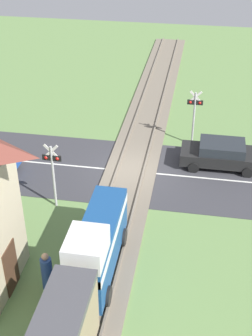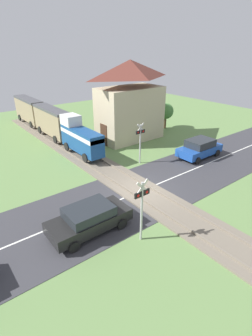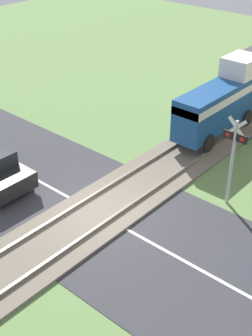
% 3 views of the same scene
% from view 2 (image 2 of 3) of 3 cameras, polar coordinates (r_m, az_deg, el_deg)
% --- Properties ---
extents(ground_plane, '(60.00, 60.00, 0.00)m').
position_cam_2_polar(ground_plane, '(17.95, 3.08, -5.15)').
color(ground_plane, '#66894C').
extents(road_surface, '(48.00, 6.40, 0.02)m').
position_cam_2_polar(road_surface, '(17.94, 3.08, -5.12)').
color(road_surface, '#38383D').
rests_on(road_surface, ground_plane).
extents(track_bed, '(2.80, 48.00, 0.24)m').
position_cam_2_polar(track_bed, '(17.92, 3.08, -4.96)').
color(track_bed, '#756B5B').
rests_on(track_bed, ground_plane).
extents(train, '(1.58, 18.63, 3.18)m').
position_cam_2_polar(train, '(29.08, -16.35, 9.99)').
color(train, navy).
rests_on(train, track_bed).
extents(car_near_crossing, '(4.43, 2.07, 1.47)m').
position_cam_2_polar(car_near_crossing, '(14.21, -7.99, -10.80)').
color(car_near_crossing, black).
rests_on(car_near_crossing, ground_plane).
extents(car_far_side, '(4.22, 2.07, 1.61)m').
position_cam_2_polar(car_far_side, '(24.01, 15.73, 4.23)').
color(car_far_side, '#1E4CA8').
rests_on(car_far_side, ground_plane).
extents(crossing_signal_west_approach, '(0.90, 0.18, 3.44)m').
position_cam_2_polar(crossing_signal_west_approach, '(12.71, 3.46, -7.67)').
color(crossing_signal_west_approach, '#B7B7B7').
rests_on(crossing_signal_west_approach, ground_plane).
extents(crossing_signal_east_approach, '(0.90, 0.18, 3.44)m').
position_cam_2_polar(crossing_signal_east_approach, '(21.42, 3.12, 6.49)').
color(crossing_signal_east_approach, '#B7B7B7').
rests_on(crossing_signal_east_approach, ground_plane).
extents(station_building, '(6.99, 3.91, 7.81)m').
position_cam_2_polar(station_building, '(27.11, 0.83, 14.11)').
color(station_building, '#C6B793').
rests_on(station_building, ground_plane).
extents(pedestrian_by_station, '(0.44, 0.44, 1.78)m').
position_cam_2_polar(pedestrian_by_station, '(25.19, -7.09, 5.96)').
color(pedestrian_by_station, '#2D4C8E').
rests_on(pedestrian_by_station, ground_plane).
extents(tree_by_station, '(1.80, 1.80, 2.92)m').
position_cam_2_polar(tree_by_station, '(31.60, 8.65, 12.09)').
color(tree_by_station, brown).
rests_on(tree_by_station, ground_plane).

